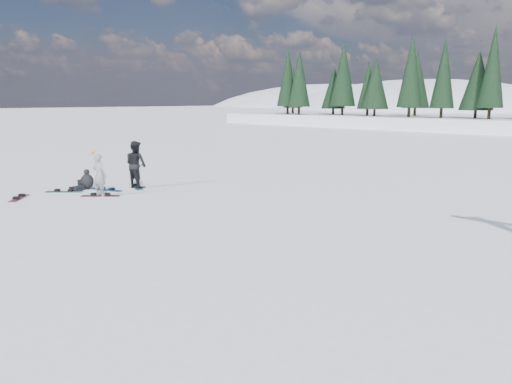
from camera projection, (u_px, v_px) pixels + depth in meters
The scene contains 10 objects.
ground at pixel (103, 206), 17.94m from camera, with size 420.00×420.00×0.00m, color white.
snowboarder_woman at pixel (99, 175), 19.63m from camera, with size 0.71×0.56×1.84m.
snowboarder_man at pixel (136, 164), 21.52m from camera, with size 0.99×0.77×2.04m, color black.
seated_rider at pixel (86, 182), 21.29m from camera, with size 0.72×1.08×0.86m.
gear_bag at pixel (84, 183), 21.98m from camera, with size 0.45×0.30×0.30m, color black.
snowboard_woman at pixel (101, 196), 19.78m from camera, with size 1.50×0.28×0.03m, color maroon.
snowboard_man at pixel (137, 187), 21.70m from camera, with size 1.50×0.28×0.03m, color #176F80.
snowboard_loose_c at pixel (107, 190), 21.08m from camera, with size 1.50×0.28×0.03m, color #1C569B.
snowboard_loose_b at pixel (19, 198), 19.33m from camera, with size 1.50×0.28×0.03m, color maroon.
snowboard_loose_a at pixel (64, 192), 20.67m from camera, with size 1.50×0.28×0.03m, color #166C7D.
Camera 1 is at (16.10, -8.88, 3.79)m, focal length 35.00 mm.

